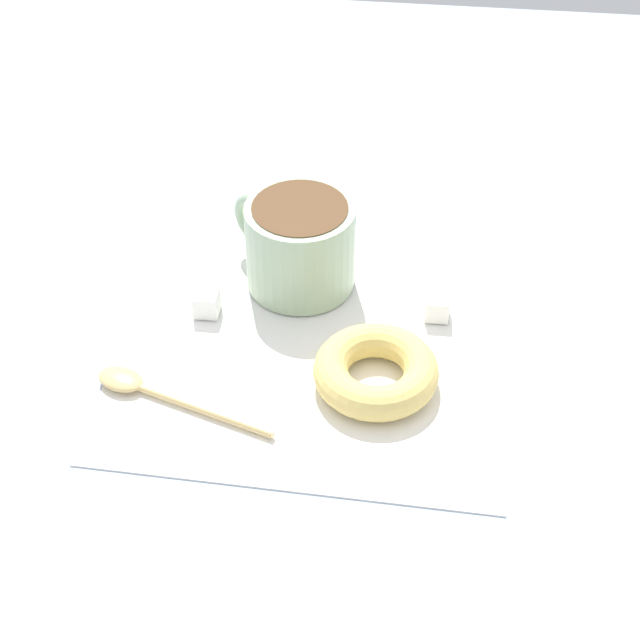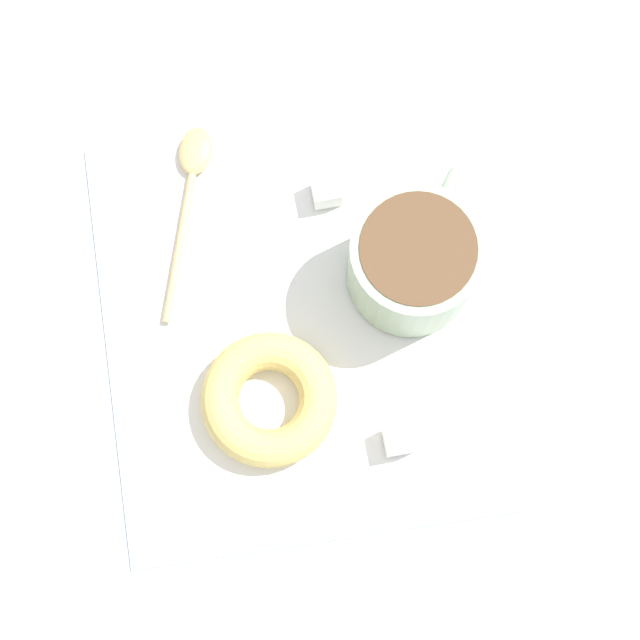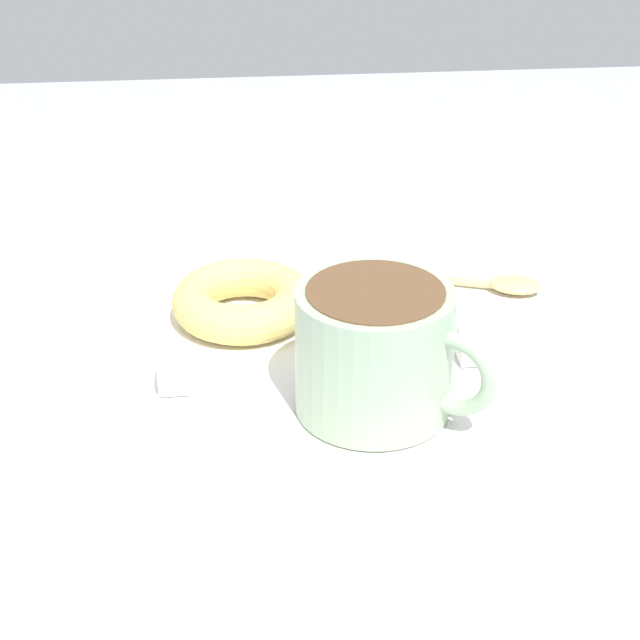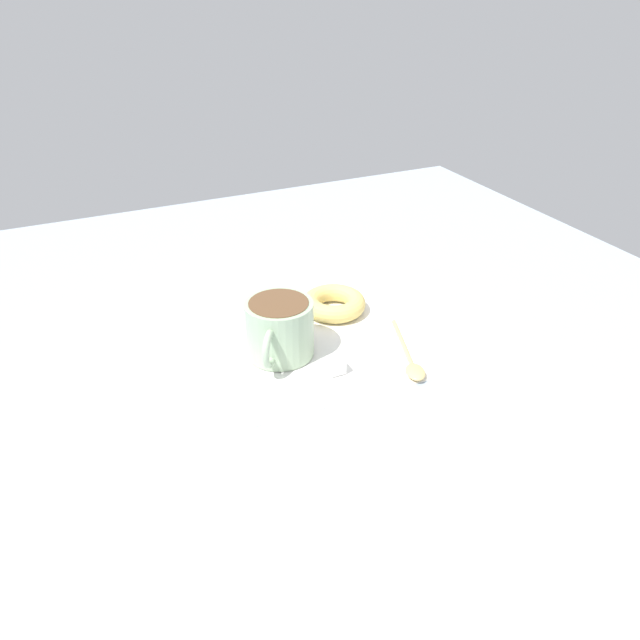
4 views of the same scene
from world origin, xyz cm
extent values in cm
cube|color=#99A8B7|center=(0.00, 0.00, -1.00)|extent=(120.00, 120.00, 2.00)
cube|color=white|center=(-0.62, 0.30, 0.15)|extent=(30.80, 30.80, 0.30)
cylinder|color=#9EB793|center=(-7.42, -2.05, 3.98)|extent=(8.79, 8.79, 7.36)
cylinder|color=brown|center=(-7.42, -2.05, 7.46)|extent=(7.59, 7.59, 0.60)
torus|color=#9EB793|center=(-10.23, -5.95, 3.98)|extent=(3.66, 4.60, 5.02)
torus|color=#E5C66B|center=(3.71, 4.92, 1.60)|extent=(9.25, 9.25, 2.60)
ellipsoid|color=#D8B772|center=(5.81, -13.77, 0.75)|extent=(3.43, 4.18, 0.90)
cylinder|color=#D8B772|center=(8.01, -7.25, 0.58)|extent=(4.20, 11.04, 0.56)
cube|color=white|center=(-4.36, 9.17, 1.25)|extent=(1.90, 1.90, 1.90)
cube|color=white|center=(-2.78, -8.97, 1.28)|extent=(1.96, 1.96, 1.96)
camera|label=1|loc=(59.37, 7.11, 56.71)|focal=60.00mm
camera|label=2|loc=(1.98, 14.45, 73.17)|focal=60.00mm
camera|label=3|loc=(-57.79, 5.75, 34.20)|focal=60.00mm
camera|label=4|loc=(-31.47, -65.90, 45.09)|focal=35.00mm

